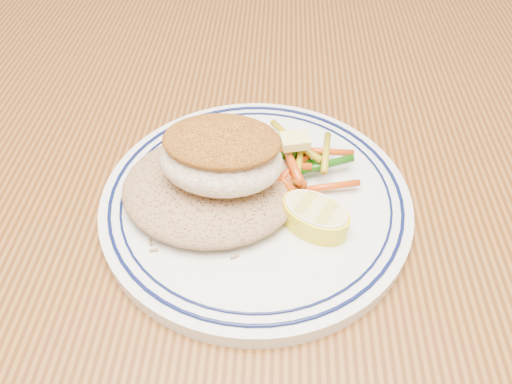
% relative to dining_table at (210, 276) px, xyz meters
% --- Properties ---
extents(dining_table, '(1.50, 0.90, 0.75)m').
position_rel_dining_table_xyz_m(dining_table, '(0.00, 0.00, 0.00)').
color(dining_table, '#522B10').
rests_on(dining_table, ground).
extents(plate, '(0.27, 0.27, 0.02)m').
position_rel_dining_table_xyz_m(plate, '(0.05, 0.01, 0.11)').
color(plate, white).
rests_on(plate, dining_table).
extents(rice_pilaf, '(0.16, 0.14, 0.03)m').
position_rel_dining_table_xyz_m(rice_pilaf, '(0.01, 0.01, 0.13)').
color(rice_pilaf, olive).
rests_on(rice_pilaf, plate).
extents(fish_fillet, '(0.11, 0.08, 0.05)m').
position_rel_dining_table_xyz_m(fish_fillet, '(0.02, 0.01, 0.16)').
color(fish_fillet, white).
rests_on(fish_fillet, rice_pilaf).
extents(vegetable_pile, '(0.12, 0.09, 0.03)m').
position_rel_dining_table_xyz_m(vegetable_pile, '(0.08, 0.04, 0.13)').
color(vegetable_pile, '#A99412').
rests_on(vegetable_pile, plate).
extents(butter_pat, '(0.03, 0.02, 0.01)m').
position_rel_dining_table_xyz_m(butter_pat, '(0.08, 0.05, 0.15)').
color(butter_pat, '#EDE373').
rests_on(butter_pat, vegetable_pile).
extents(lemon_wedge, '(0.08, 0.08, 0.02)m').
position_rel_dining_table_xyz_m(lemon_wedge, '(0.10, -0.02, 0.12)').
color(lemon_wedge, yellow).
rests_on(lemon_wedge, plate).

